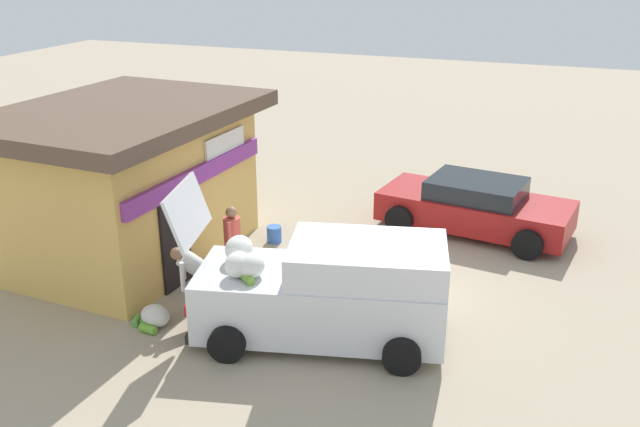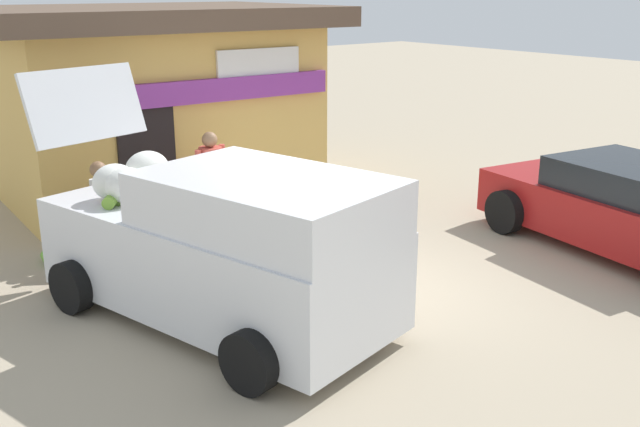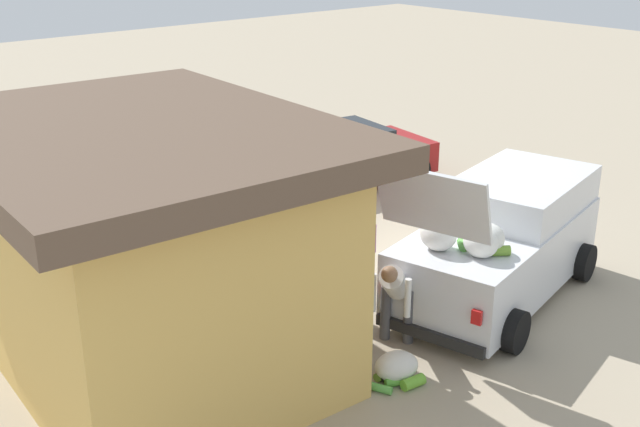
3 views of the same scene
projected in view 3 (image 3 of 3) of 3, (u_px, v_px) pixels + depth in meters
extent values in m
plane|color=tan|center=(424.00, 258.00, 14.01)|extent=(60.00, 60.00, 0.00)
cube|color=#E0B259|center=(146.00, 260.00, 10.28)|extent=(5.14, 3.83, 3.00)
cube|color=purple|center=(263.00, 188.00, 11.10)|extent=(4.70, 0.38, 0.36)
cube|color=black|center=(299.00, 282.00, 10.81)|extent=(0.90, 0.11, 2.00)
cube|color=white|center=(222.00, 151.00, 11.80)|extent=(1.50, 0.14, 0.60)
cube|color=brown|center=(136.00, 136.00, 9.69)|extent=(6.00, 4.69, 0.33)
cube|color=silver|center=(496.00, 255.00, 12.38)|extent=(2.70, 4.50, 1.07)
cube|color=silver|center=(521.00, 192.00, 12.70)|extent=(2.26, 2.93, 0.57)
cube|color=black|center=(550.00, 174.00, 13.65)|extent=(1.48, 0.43, 0.43)
cube|color=silver|center=(432.00, 202.00, 10.14)|extent=(1.63, 0.71, 0.90)
ellipsoid|color=silver|center=(488.00, 237.00, 11.11)|extent=(0.51, 0.42, 0.42)
ellipsoid|color=silver|center=(438.00, 234.00, 11.16)|extent=(0.56, 0.47, 0.47)
ellipsoid|color=silver|center=(481.00, 242.00, 10.93)|extent=(0.52, 0.43, 0.43)
cylinder|color=olive|center=(501.00, 251.00, 11.02)|extent=(0.27, 0.29, 0.15)
cylinder|color=#5AA743|center=(463.00, 244.00, 11.23)|extent=(0.26, 0.26, 0.15)
cylinder|color=olive|center=(489.00, 249.00, 11.10)|extent=(0.28, 0.25, 0.14)
cube|color=black|center=(429.00, 336.00, 10.93)|extent=(1.65, 0.47, 0.16)
cube|color=red|center=(477.00, 317.00, 10.36)|extent=(0.15, 0.09, 0.20)
cube|color=red|center=(387.00, 290.00, 11.12)|extent=(0.15, 0.09, 0.20)
cylinder|color=black|center=(584.00, 262.00, 13.08)|extent=(0.36, 0.66, 0.62)
cylinder|color=black|center=(479.00, 236.00, 14.13)|extent=(0.36, 0.66, 0.62)
cylinder|color=black|center=(515.00, 331.00, 10.92)|extent=(0.36, 0.66, 0.62)
cylinder|color=black|center=(396.00, 295.00, 11.97)|extent=(0.36, 0.66, 0.62)
cube|color=maroon|center=(336.00, 162.00, 17.63)|extent=(2.47, 4.65, 0.68)
cube|color=#1E2328|center=(336.00, 138.00, 17.43)|extent=(1.92, 2.34, 0.43)
cylinder|color=black|center=(416.00, 171.00, 17.66)|extent=(0.31, 0.70, 0.67)
cylinder|color=black|center=(365.00, 150.00, 19.23)|extent=(0.31, 0.70, 0.67)
cylinder|color=black|center=(300.00, 194.00, 16.16)|extent=(0.31, 0.70, 0.67)
cylinder|color=black|center=(255.00, 169.00, 17.74)|extent=(0.31, 0.70, 0.67)
cylinder|color=#726047|center=(336.00, 289.00, 11.90)|extent=(0.15, 0.15, 0.83)
cylinder|color=#726047|center=(318.00, 284.00, 12.08)|extent=(0.15, 0.15, 0.83)
cylinder|color=#CC4C3F|center=(327.00, 243.00, 11.74)|extent=(0.42, 0.42, 0.59)
sphere|color=#8C6647|center=(327.00, 218.00, 11.60)|extent=(0.23, 0.23, 0.23)
cylinder|color=#CC4C3F|center=(341.00, 246.00, 11.61)|extent=(0.09, 0.09, 0.56)
cylinder|color=#CC4C3F|center=(314.00, 239.00, 11.86)|extent=(0.09, 0.09, 0.56)
cylinder|color=#4C4C51|center=(409.00, 316.00, 11.11)|extent=(0.15, 0.15, 0.83)
cylinder|color=#4C4C51|center=(385.00, 312.00, 11.22)|extent=(0.15, 0.15, 0.83)
cylinder|color=silver|center=(395.00, 282.00, 10.75)|extent=(0.63, 0.75, 0.64)
sphere|color=#8C6647|center=(389.00, 274.00, 10.39)|extent=(0.22, 0.22, 0.22)
cylinder|color=silver|center=(408.00, 298.00, 10.51)|extent=(0.09, 0.09, 0.56)
cylinder|color=silver|center=(373.00, 293.00, 10.66)|extent=(0.09, 0.09, 0.56)
ellipsoid|color=silver|center=(397.00, 366.00, 10.30)|extent=(0.62, 0.71, 0.39)
cylinder|color=olive|center=(384.00, 373.00, 10.38)|extent=(0.18, 0.33, 0.12)
cylinder|color=#59AA37|center=(397.00, 381.00, 10.20)|extent=(0.26, 0.34, 0.14)
cylinder|color=#6AB431|center=(413.00, 382.00, 10.15)|extent=(0.19, 0.34, 0.15)
cylinder|color=#5AB447|center=(380.00, 388.00, 10.07)|extent=(0.34, 0.23, 0.10)
cylinder|color=blue|center=(241.00, 257.00, 13.56)|extent=(0.34, 0.34, 0.38)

